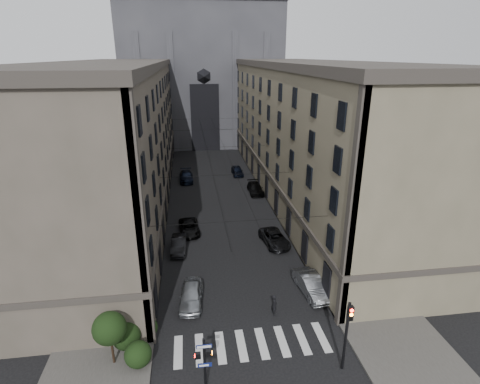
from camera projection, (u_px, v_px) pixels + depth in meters
name	position (u px, v px, depth m)	size (l,w,h in m)	color
sidewalk_left	(145.00, 198.00, 54.40)	(7.00, 80.00, 0.15)	#383533
sidewalk_right	(285.00, 191.00, 57.16)	(7.00, 80.00, 0.15)	#383533
zebra_crossing	(252.00, 344.00, 26.99)	(11.00, 3.20, 0.01)	beige
building_left	(117.00, 135.00, 50.82)	(13.60, 60.60, 18.85)	#484237
building_right	(307.00, 130.00, 54.35)	(13.60, 60.60, 18.85)	brown
gothic_tower	(201.00, 63.00, 85.87)	(35.00, 23.00, 58.00)	#2D2D33
pedestrian_signal_left	(204.00, 361.00, 22.48)	(1.02, 0.38, 4.00)	black
traffic_light_right	(347.00, 329.00, 23.73)	(0.34, 0.50, 5.20)	black
shrub_cluster	(125.00, 336.00, 25.23)	(3.90, 4.40, 3.90)	black
tram_wires	(216.00, 148.00, 52.96)	(14.00, 60.00, 0.43)	black
car_left_near	(191.00, 295.00, 31.21)	(1.87, 4.65, 1.59)	gray
car_left_midnear	(179.00, 245.00, 39.63)	(1.54, 4.42, 1.46)	black
car_left_midfar	(189.00, 227.00, 43.70)	(2.24, 4.85, 1.35)	black
car_left_far	(186.00, 177.00, 61.60)	(2.17, 5.34, 1.55)	black
car_right_near	(311.00, 285.00, 32.56)	(1.71, 4.89, 1.61)	slate
car_right_midnear	(275.00, 238.00, 41.01)	(2.35, 5.10, 1.42)	black
car_right_midfar	(255.00, 189.00, 56.24)	(2.04, 5.03, 1.46)	black
car_right_far	(237.00, 171.00, 64.77)	(1.78, 4.43, 1.51)	black
pedestrian	(274.00, 305.00, 29.77)	(0.67, 0.44, 1.83)	black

